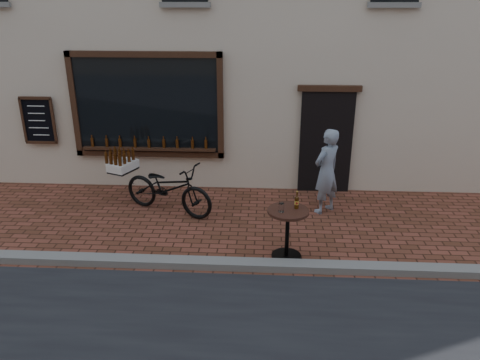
{
  "coord_description": "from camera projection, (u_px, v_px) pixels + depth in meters",
  "views": [
    {
      "loc": [
        0.63,
        -6.17,
        4.03
      ],
      "look_at": [
        0.2,
        1.2,
        1.1
      ],
      "focal_mm": 35.0,
      "sensor_mm": 36.0,
      "label": 1
    }
  ],
  "objects": [
    {
      "name": "cargo_bicycle",
      "position": [
        166.0,
        187.0,
        9.15
      ],
      "size": [
        2.36,
        1.46,
        1.1
      ],
      "rotation": [
        0.0,
        0.0,
        1.17
      ],
      "color": "black",
      "rests_on": "ground"
    },
    {
      "name": "kerb",
      "position": [
        224.0,
        264.0,
        7.41
      ],
      "size": [
        90.0,
        0.25,
        0.12
      ],
      "primitive_type": "cube",
      "color": "slate",
      "rests_on": "ground"
    },
    {
      "name": "ground",
      "position": [
        223.0,
        274.0,
        7.25
      ],
      "size": [
        90.0,
        90.0,
        0.0
      ],
      "primitive_type": "plane",
      "color": "#542B1B",
      "rests_on": "ground"
    },
    {
      "name": "pedestrian",
      "position": [
        327.0,
        171.0,
        9.05
      ],
      "size": [
        0.73,
        0.72,
        1.7
      ],
      "primitive_type": "imported",
      "rotation": [
        0.0,
        0.0,
        3.88
      ],
      "color": "gray",
      "rests_on": "ground"
    },
    {
      "name": "bistro_table",
      "position": [
        288.0,
        224.0,
        7.5
      ],
      "size": [
        0.67,
        0.67,
        1.14
      ],
      "color": "black",
      "rests_on": "ground"
    }
  ]
}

